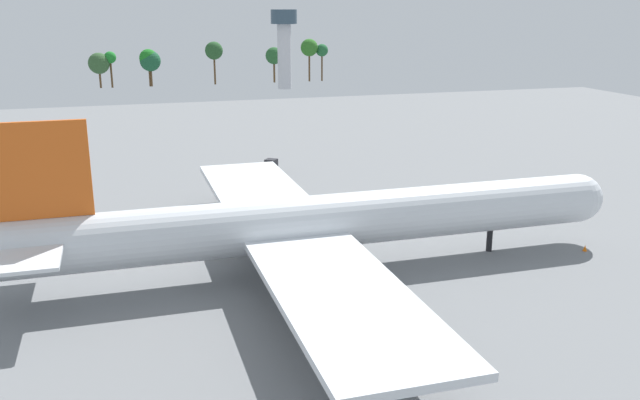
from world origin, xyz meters
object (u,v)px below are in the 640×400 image
(baggage_tug, at_px, (269,167))
(control_tower, at_px, (284,39))
(cargo_airplane, at_px, (315,223))
(safety_cone_nose, at_px, (585,248))

(baggage_tug, bearing_deg, control_tower, 74.79)
(control_tower, bearing_deg, cargo_airplane, -102.85)
(cargo_airplane, distance_m, safety_cone_nose, 33.47)
(cargo_airplane, bearing_deg, safety_cone_nose, -5.87)
(cargo_airplane, relative_size, baggage_tug, 14.49)
(baggage_tug, distance_m, control_tower, 129.26)
(baggage_tug, height_order, control_tower, control_tower)
(baggage_tug, xyz_separation_m, safety_cone_nose, (27.79, -49.48, -0.80))
(baggage_tug, bearing_deg, cargo_airplane, -96.32)
(cargo_airplane, distance_m, control_tower, 174.63)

